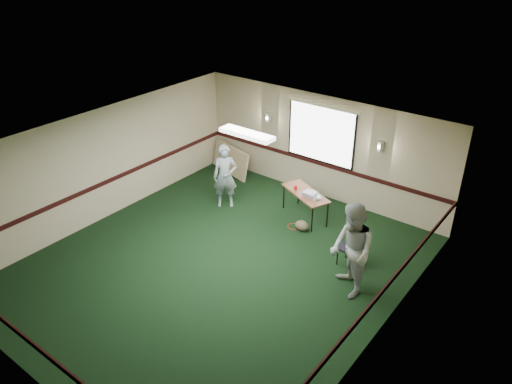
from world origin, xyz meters
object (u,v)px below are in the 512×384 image
Objects in this scene: folding_table at (305,194)px; person_right at (351,251)px; projector at (310,194)px; conference_chair at (352,243)px; person_left at (225,176)px.

person_right is at bearing -16.50° from folding_table.
conference_chair is at bearing -29.02° from projector.
person_left is at bearing -153.15° from person_right.
person_right is (4.09, -1.15, 0.13)m from person_left.
projector is 0.36× the size of conference_chair.
conference_chair is 0.44× the size of person_right.
person_right reaches higher than person_left.
person_right is at bearing -54.08° from person_left.
folding_table is 1.75× the size of conference_chair.
person_right is at bearing -60.90° from conference_chair.
person_right reaches higher than folding_table.
projector is at bearing 155.29° from conference_chair.
conference_chair is 1.06m from person_right.
folding_table is 0.77× the size of person_right.
projector is 2.18m from person_left.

